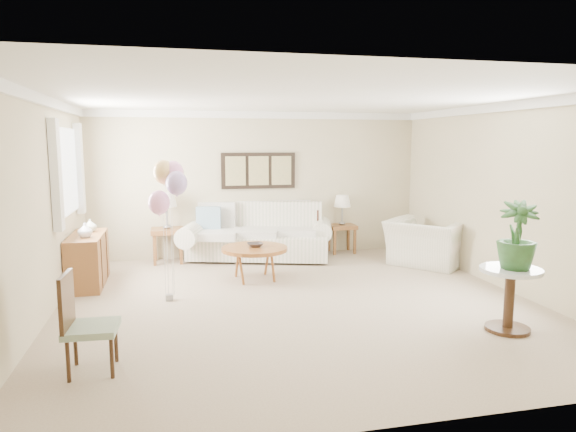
% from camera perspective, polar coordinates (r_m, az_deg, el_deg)
% --- Properties ---
extents(ground_plane, '(6.00, 6.00, 0.00)m').
position_cam_1_polar(ground_plane, '(6.72, 1.09, -9.62)').
color(ground_plane, tan).
extents(room_shell, '(6.04, 6.04, 2.60)m').
position_cam_1_polar(room_shell, '(6.48, -0.01, 4.40)').
color(room_shell, beige).
rests_on(room_shell, ground).
extents(wall_art_triptych, '(1.35, 0.06, 0.65)m').
position_cam_1_polar(wall_art_triptych, '(9.32, -3.29, 5.05)').
color(wall_art_triptych, black).
rests_on(wall_art_triptych, ground).
extents(sofa, '(2.95, 1.65, 0.99)m').
position_cam_1_polar(sofa, '(9.17, -3.30, -2.29)').
color(sofa, silver).
rests_on(sofa, ground).
extents(end_table_left, '(0.54, 0.49, 0.59)m').
position_cam_1_polar(end_table_left, '(9.04, -13.25, -1.97)').
color(end_table_left, brown).
rests_on(end_table_left, ground).
extents(end_table_right, '(0.49, 0.44, 0.53)m').
position_cam_1_polar(end_table_right, '(9.67, 6.01, -1.46)').
color(end_table_right, brown).
rests_on(end_table_right, ground).
extents(lamp_left, '(0.36, 0.36, 0.63)m').
position_cam_1_polar(lamp_left, '(8.96, -13.37, 1.66)').
color(lamp_left, gray).
rests_on(lamp_left, end_table_left).
extents(lamp_right, '(0.32, 0.32, 0.56)m').
position_cam_1_polar(lamp_right, '(9.60, 6.05, 1.56)').
color(lamp_right, gray).
rests_on(lamp_right, end_table_right).
extents(coffee_table, '(0.99, 0.99, 0.50)m').
position_cam_1_polar(coffee_table, '(7.72, -3.74, -3.75)').
color(coffee_table, brown).
rests_on(coffee_table, ground).
extents(decor_bowl, '(0.26, 0.26, 0.06)m').
position_cam_1_polar(decor_bowl, '(7.73, -3.66, -3.21)').
color(decor_bowl, '#322A27').
rests_on(decor_bowl, coffee_table).
extents(armchair, '(1.55, 1.57, 0.77)m').
position_cam_1_polar(armchair, '(8.94, 15.14, -2.88)').
color(armchair, silver).
rests_on(armchair, ground).
extents(side_table, '(0.65, 0.65, 0.70)m').
position_cam_1_polar(side_table, '(6.12, 23.45, -6.91)').
color(side_table, silver).
rests_on(side_table, ground).
extents(potted_plant, '(0.54, 0.54, 0.73)m').
position_cam_1_polar(potted_plant, '(5.99, 24.11, -1.96)').
color(potted_plant, '#264520').
rests_on(potted_plant, side_table).
extents(accent_chair, '(0.47, 0.47, 0.92)m').
position_cam_1_polar(accent_chair, '(4.99, -21.79, -10.80)').
color(accent_chair, gray).
rests_on(accent_chair, ground).
extents(credenza, '(0.46, 1.20, 0.74)m').
position_cam_1_polar(credenza, '(7.98, -21.36, -4.57)').
color(credenza, brown).
rests_on(credenza, ground).
extents(vase_white, '(0.22, 0.22, 0.20)m').
position_cam_1_polar(vase_white, '(7.68, -21.63, -1.48)').
color(vase_white, silver).
rests_on(vase_white, credenza).
extents(vase_sage, '(0.24, 0.24, 0.19)m').
position_cam_1_polar(vase_sage, '(8.14, -21.13, -0.98)').
color(vase_sage, '#B1BAA6').
rests_on(vase_sage, credenza).
extents(balloon_cluster, '(0.50, 0.44, 1.83)m').
position_cam_1_polar(balloon_cluster, '(6.74, -13.17, 3.53)').
color(balloon_cluster, gray).
rests_on(balloon_cluster, ground).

